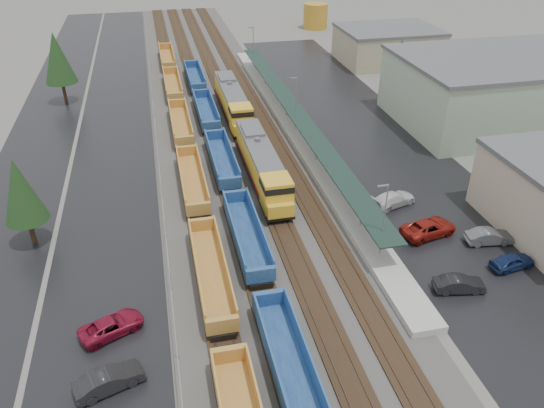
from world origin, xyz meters
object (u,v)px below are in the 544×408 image
at_px(storage_tank, 315,16).
at_px(parked_car_east_b, 429,228).
at_px(parked_car_east_d, 512,262).
at_px(locomotive_trail, 233,102).
at_px(parked_car_west_c, 112,326).
at_px(well_string_blue, 233,193).
at_px(parked_car_east_a, 459,284).
at_px(locomotive_lead, 262,166).
at_px(well_string_yellow, 192,180).
at_px(parked_car_west_b, 109,380).
at_px(parked_car_east_e, 489,237).
at_px(parked_car_east_c, 393,199).

xyz_separation_m(storage_tank, parked_car_east_b, (-14.76, -87.56, -2.07)).
distance_m(parked_car_east_b, parked_car_east_d, 8.14).
height_order(locomotive_trail, parked_car_west_c, locomotive_trail).
distance_m(locomotive_trail, storage_tank, 59.97).
relative_size(well_string_blue, parked_car_east_a, 22.31).
xyz_separation_m(parked_car_east_a, parked_car_east_b, (1.42, 8.36, 0.08)).
bearing_deg(parked_car_east_a, locomotive_lead, 38.94).
distance_m(storage_tank, parked_car_east_b, 88.82).
height_order(locomotive_trail, parked_car_east_b, locomotive_trail).
xyz_separation_m(well_string_yellow, parked_car_west_b, (-8.24, -26.83, -0.37)).
bearing_deg(locomotive_lead, parked_car_east_e, -41.12).
height_order(well_string_blue, parked_car_east_e, well_string_blue).
bearing_deg(parked_car_west_b, well_string_yellow, -36.21).
bearing_deg(parked_car_east_c, well_string_yellow, 49.64).
bearing_deg(parked_car_east_b, parked_car_west_c, 90.45).
distance_m(parked_car_east_a, parked_car_east_c, 14.42).
relative_size(well_string_yellow, storage_tank, 20.41).
relative_size(parked_car_west_c, parked_car_east_c, 0.94).
bearing_deg(storage_tank, well_string_blue, -112.93).
bearing_deg(locomotive_lead, storage_tank, 68.82).
relative_size(locomotive_lead, parked_car_east_c, 3.76).
bearing_deg(parked_car_east_a, parked_car_east_b, 0.13).
bearing_deg(parked_car_west_c, locomotive_trail, -46.13).
relative_size(locomotive_lead, parked_car_east_d, 4.72).
bearing_deg(well_string_yellow, parked_car_east_e, -32.46).
height_order(locomotive_lead, well_string_yellow, locomotive_lead).
distance_m(parked_car_east_c, parked_car_east_e, 10.56).
relative_size(storage_tank, parked_car_west_b, 1.21).
xyz_separation_m(well_string_blue, parked_car_east_d, (22.65, -17.12, -0.45)).
distance_m(well_string_yellow, parked_car_east_b, 26.18).
xyz_separation_m(storage_tank, parked_car_east_a, (-16.19, -95.93, -2.15)).
bearing_deg(parked_car_east_d, storage_tank, -13.39).
xyz_separation_m(parked_car_east_b, parked_car_east_e, (5.01, -2.58, -0.06)).
height_order(parked_car_west_b, parked_car_east_e, parked_car_west_b).
height_order(well_string_yellow, parked_car_west_c, well_string_yellow).
distance_m(parked_car_east_a, parked_car_east_b, 8.48).
relative_size(well_string_yellow, parked_car_east_c, 22.19).
distance_m(locomotive_lead, parked_car_west_b, 30.86).
bearing_deg(locomotive_trail, parked_car_east_e, -63.31).
xyz_separation_m(locomotive_trail, parked_car_west_b, (-16.24, -47.19, -1.61)).
distance_m(locomotive_trail, parked_car_east_e, 41.92).
xyz_separation_m(locomotive_lead, parked_car_east_c, (12.73, -7.79, -1.63)).
bearing_deg(locomotive_trail, storage_tank, 61.55).
xyz_separation_m(parked_car_east_b, parked_car_east_c, (-1.07, 6.05, -0.03)).
xyz_separation_m(parked_car_west_c, parked_car_east_c, (28.98, 12.97, 0.08)).
relative_size(locomotive_lead, parked_car_east_a, 4.57).
bearing_deg(parked_car_west_b, locomotive_trail, -38.12).
xyz_separation_m(well_string_blue, parked_car_east_a, (16.38, -18.94, -0.45)).
bearing_deg(parked_car_west_b, parked_car_east_a, -101.20).
height_order(well_string_yellow, storage_tank, storage_tank).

